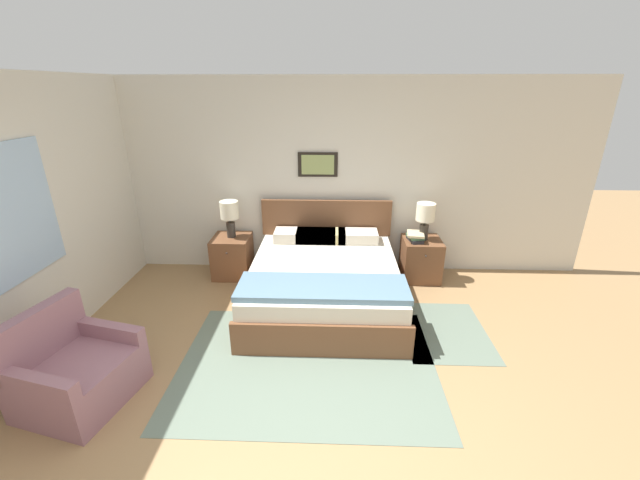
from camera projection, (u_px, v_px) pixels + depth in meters
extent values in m
plane|color=#99754C|center=(292.00, 465.00, 2.74)|extent=(16.00, 16.00, 0.00)
cube|color=beige|center=(314.00, 179.00, 5.29)|extent=(7.41, 0.06, 2.60)
cube|color=black|center=(318.00, 165.00, 5.18)|extent=(0.53, 0.02, 0.32)
cube|color=#8E9E5B|center=(318.00, 165.00, 5.17)|extent=(0.43, 0.00, 0.26)
cube|color=beige|center=(49.00, 213.00, 3.85)|extent=(0.06, 5.63, 2.60)
cube|color=slate|center=(307.00, 363.00, 3.73)|extent=(2.41, 1.79, 0.01)
cube|color=slate|center=(444.00, 331.00, 4.23)|extent=(0.88, 1.14, 0.01)
cube|color=brown|center=(324.00, 294.00, 4.70)|extent=(1.77, 2.01, 0.28)
cube|color=brown|center=(322.00, 328.00, 3.73)|extent=(1.77, 0.06, 0.08)
cube|color=beige|center=(324.00, 274.00, 4.60)|extent=(1.69, 1.93, 0.26)
cube|color=brown|center=(326.00, 218.00, 5.37)|extent=(1.77, 0.06, 0.50)
cube|color=slate|center=(323.00, 288.00, 3.96)|extent=(1.73, 0.56, 0.06)
cube|color=beige|center=(294.00, 235.00, 5.23)|extent=(0.52, 0.32, 0.14)
cube|color=beige|center=(358.00, 236.00, 5.20)|extent=(0.52, 0.32, 0.14)
cube|color=tan|center=(326.00, 236.00, 5.22)|extent=(0.52, 0.32, 0.14)
cube|color=tan|center=(316.00, 236.00, 5.22)|extent=(0.52, 0.32, 0.14)
cube|color=#8E606B|center=(81.00, 380.00, 3.25)|extent=(0.91, 0.95, 0.38)
cube|color=#8E606B|center=(39.00, 334.00, 3.18)|extent=(0.30, 0.80, 0.42)
cube|color=#8E606B|center=(106.00, 330.00, 3.47)|extent=(0.75, 0.27, 0.14)
cube|color=#8E606B|center=(34.00, 384.00, 2.85)|extent=(0.75, 0.27, 0.14)
cube|color=brown|center=(233.00, 256.00, 5.40)|extent=(0.50, 0.50, 0.56)
sphere|color=#332D28|center=(227.00, 253.00, 5.10)|extent=(0.02, 0.02, 0.02)
cube|color=brown|center=(421.00, 259.00, 5.31)|extent=(0.50, 0.50, 0.56)
sphere|color=#332D28|center=(426.00, 256.00, 5.01)|extent=(0.02, 0.02, 0.02)
cylinder|color=#2D2823|center=(231.00, 230.00, 5.27)|extent=(0.12, 0.12, 0.21)
cylinder|color=#2D2823|center=(230.00, 220.00, 5.22)|extent=(0.02, 0.02, 0.06)
cylinder|color=beige|center=(229.00, 210.00, 5.17)|extent=(0.24, 0.24, 0.23)
cylinder|color=#2D2823|center=(424.00, 232.00, 5.18)|extent=(0.12, 0.12, 0.21)
cylinder|color=#2D2823|center=(425.00, 223.00, 5.13)|extent=(0.02, 0.02, 0.06)
cylinder|color=beige|center=(426.00, 212.00, 5.08)|extent=(0.24, 0.24, 0.23)
cube|color=#232328|center=(415.00, 239.00, 5.16)|extent=(0.19, 0.28, 0.04)
cube|color=#4C7551|center=(415.00, 236.00, 5.14)|extent=(0.22, 0.24, 0.04)
cube|color=beige|center=(416.00, 234.00, 5.13)|extent=(0.24, 0.29, 0.03)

